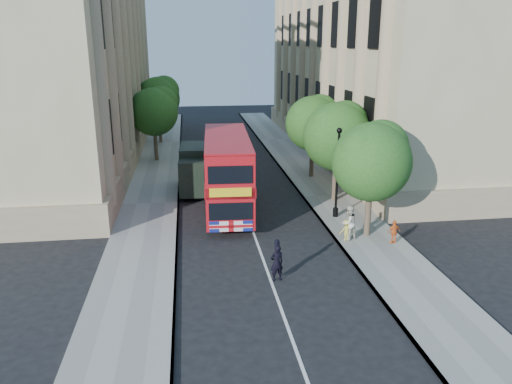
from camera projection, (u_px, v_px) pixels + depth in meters
name	position (u px, v px, depth m)	size (l,w,h in m)	color
ground	(266.00, 268.00, 22.53)	(120.00, 120.00, 0.00)	black
pavement_right	(329.00, 196.00, 32.75)	(3.50, 80.00, 0.12)	gray
pavement_left	(151.00, 204.00, 31.24)	(3.50, 80.00, 0.12)	gray
building_right	(377.00, 51.00, 44.50)	(12.00, 38.00, 18.00)	tan
building_left	(55.00, 52.00, 40.89)	(12.00, 38.00, 18.00)	tan
tree_right_near	(372.00, 157.00, 24.95)	(4.00, 4.00, 6.08)	#473828
tree_right_mid	(338.00, 133.00, 30.58)	(4.20, 4.20, 6.37)	#473828
tree_right_far	(313.00, 120.00, 36.31)	(4.00, 4.00, 6.15)	#473828
tree_left_far	(154.00, 109.00, 41.36)	(4.00, 4.00, 6.30)	#473828
tree_left_back	(159.00, 96.00, 48.87)	(4.20, 4.20, 6.65)	#473828
lamp_post	(337.00, 176.00, 28.15)	(0.32, 0.32, 5.16)	black
double_decker_bus	(227.00, 171.00, 29.56)	(3.02, 9.73, 4.44)	#A70B12
box_van	(197.00, 170.00, 33.58)	(2.37, 5.39, 3.04)	black
police_constable	(277.00, 263.00, 21.13)	(0.59, 0.39, 1.62)	black
woman_pedestrian	(349.00, 223.00, 25.21)	(0.88, 0.68, 1.80)	beige
child_a	(394.00, 232.00, 24.83)	(0.71, 0.29, 1.21)	orange
child_b	(346.00, 230.00, 25.20)	(0.71, 0.41, 1.10)	gold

